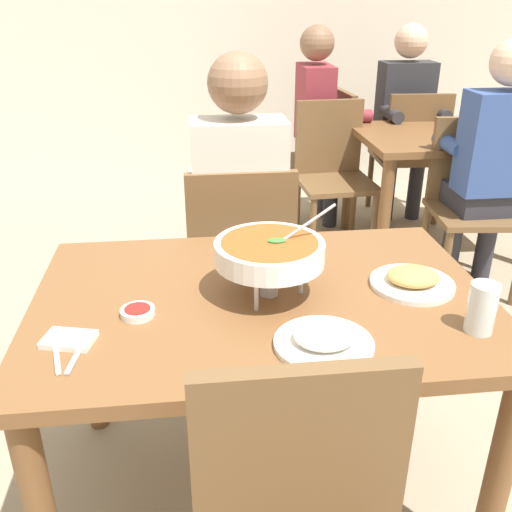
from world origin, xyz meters
The scene contains 20 objects.
ground_plane centered at (0.00, 0.00, 0.00)m, with size 16.00×16.00×0.00m, color gray.
dining_table_main centered at (0.00, 0.00, 0.62)m, with size 1.27×0.86×0.73m.
chair_diner_main centered at (0.00, 0.72, 0.51)m, with size 0.44×0.44×0.90m.
diner_main centered at (0.00, 0.75, 0.75)m, with size 0.40×0.45×1.31m.
curry_bowl centered at (0.02, 0.00, 0.86)m, with size 0.33×0.30×0.26m.
rice_plate centered at (0.11, -0.27, 0.75)m, with size 0.24×0.24×0.06m.
appetizer_plate centered at (0.43, 0.00, 0.75)m, with size 0.24×0.24×0.06m.
sauce_dish centered at (-0.34, -0.07, 0.74)m, with size 0.09×0.09×0.02m.
napkin_folded centered at (-0.49, -0.18, 0.74)m, with size 0.12×0.08×0.02m, color white.
fork_utensil centered at (-0.51, -0.23, 0.73)m, with size 0.01×0.17×0.01m, color silver.
spoon_utensil centered at (-0.46, -0.23, 0.73)m, with size 0.01×0.17×0.01m, color silver.
drink_glass centered at (0.51, -0.24, 0.79)m, with size 0.07×0.07×0.13m.
dining_table_far centered at (1.32, 1.83, 0.60)m, with size 1.00×0.80×0.73m.
chair_bg_left centered at (1.32, 2.29, 0.51)m, with size 0.46×0.46×0.90m.
chair_bg_middle centered at (1.30, 1.35, 0.51)m, with size 0.48×0.48×0.90m.
chair_bg_right centered at (0.74, 2.36, 0.51)m, with size 0.48×0.48×0.90m.
chair_bg_corner centered at (0.68, 1.94, 0.51)m, with size 0.47×0.47×0.90m.
patron_bg_left centered at (1.29, 2.40, 0.75)m, with size 0.40×0.45×1.31m.
patron_bg_middle centered at (1.33, 1.26, 0.75)m, with size 0.40×0.45×1.31m.
patron_bg_right centered at (0.68, 2.35, 0.75)m, with size 0.45×0.40×1.31m.
Camera 1 is at (-0.18, -1.38, 1.50)m, focal length 39.77 mm.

